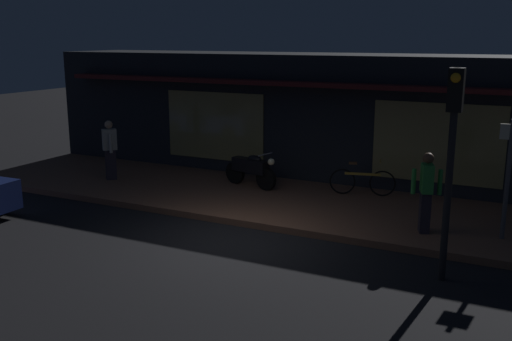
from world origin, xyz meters
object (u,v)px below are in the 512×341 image
Objects in this scene: person_photographer at (110,149)px; traffic_light_pole at (452,138)px; motorcycle at (251,169)px; person_bystander at (426,191)px; bicycle_parked at (362,181)px; sign_post at (508,172)px.

traffic_light_pole reaches higher than person_photographer.
person_bystander reaches higher than motorcycle.
motorcycle reaches higher than bicycle_parked.
sign_post is at bearing 11.19° from person_bystander.
bicycle_parked is 7.00m from person_photographer.
person_photographer is 10.27m from sign_post.
traffic_light_pole is at bearing -70.88° from person_bystander.
person_photographer is (-6.81, -1.51, 0.52)m from bicycle_parked.
sign_post is (3.44, -1.94, 1.00)m from bicycle_parked.
traffic_light_pole is at bearing -33.65° from motorcycle.
sign_post is 2.58m from traffic_light_pole.
person_bystander is (1.96, -2.23, 0.52)m from bicycle_parked.
person_photographer is at bearing -165.49° from motorcycle.
bicycle_parked is 4.07m from sign_post.
person_bystander is at bearing -48.69° from bicycle_parked.
motorcycle is 0.47× the size of traffic_light_pole.
person_bystander is (8.77, -0.72, 0.00)m from person_photographer.
person_bystander is 1.58m from sign_post.
person_photographer is at bearing 175.33° from person_bystander.
motorcycle is 0.70× the size of sign_post.
bicycle_parked is (2.90, 0.50, -0.14)m from motorcycle.
sign_post is 0.67× the size of traffic_light_pole.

